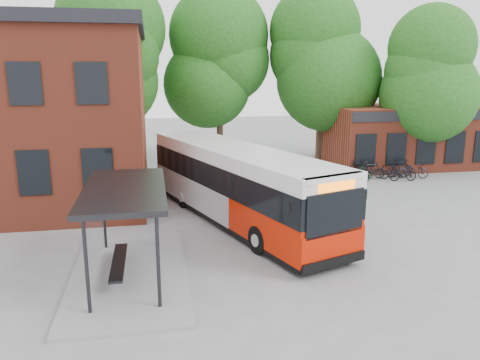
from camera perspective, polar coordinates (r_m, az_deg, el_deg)
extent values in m
plane|color=slate|center=(16.61, 2.70, -8.99)|extent=(100.00, 100.00, 0.00)
imported|color=#0F3E1E|center=(27.45, 13.79, 0.64)|extent=(1.91, 0.76, 0.99)
imported|color=black|center=(29.02, 14.02, 1.37)|extent=(1.84, 0.92, 1.07)
imported|color=black|center=(28.60, 14.45, 0.90)|extent=(1.55, 0.66, 0.79)
imported|color=#232328|center=(29.00, 15.69, 1.21)|extent=(1.75, 0.87, 1.01)
imported|color=black|center=(28.92, 16.16, 0.97)|extent=(1.69, 1.11, 0.84)
imported|color=black|center=(28.75, 19.27, 0.80)|extent=(1.64, 0.65, 0.96)
imported|color=#212029|center=(29.69, 20.34, 1.09)|extent=(1.92, 1.01, 0.96)
imported|color=black|center=(29.84, 18.93, 1.40)|extent=(1.89, 0.73, 1.11)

